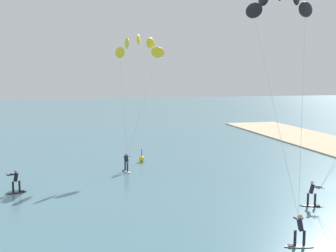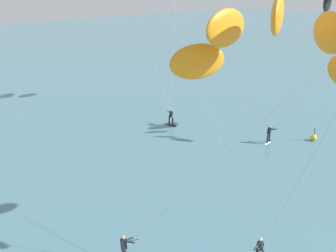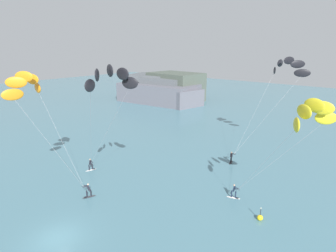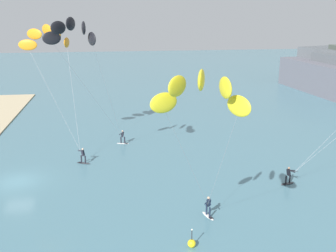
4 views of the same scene
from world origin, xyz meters
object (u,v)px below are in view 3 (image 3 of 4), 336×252
Objects in this scene: kitesurfer_mid_water at (28,89)px; kitesurfer_downwind at (109,84)px; kitesurfer_nearshore at (308,118)px; kitesurfer_far_out at (286,69)px; marker_buoy at (260,217)px.

kitesurfer_downwind is (8.70, 3.41, 0.86)m from kitesurfer_mid_water.
kitesurfer_mid_water is (-23.64, -10.97, 1.37)m from kitesurfer_nearshore.
kitesurfer_downwind is (-7.11, -26.74, -0.05)m from kitesurfer_far_out.
kitesurfer_nearshore is 20.84m from kitesurfer_far_out.
kitesurfer_far_out reaches higher than kitesurfer_mid_water.
kitesurfer_nearshore is at bearing 24.90° from kitesurfer_mid_water.
kitesurfer_far_out is at bearing 62.32° from kitesurfer_mid_water.
kitesurfer_far_out reaches higher than kitesurfer_nearshore.
kitesurfer_far_out is (-7.82, 19.18, 2.27)m from kitesurfer_nearshore.
kitesurfer_nearshore reaches higher than marker_buoy.
kitesurfer_far_out is at bearing 112.18° from kitesurfer_nearshore.
marker_buoy is (11.95, 7.83, -12.68)m from kitesurfer_downwind.
kitesurfer_far_out is at bearing 75.11° from kitesurfer_downwind.
kitesurfer_mid_water reaches higher than marker_buoy.
kitesurfer_far_out is 27.67m from kitesurfer_downwind.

